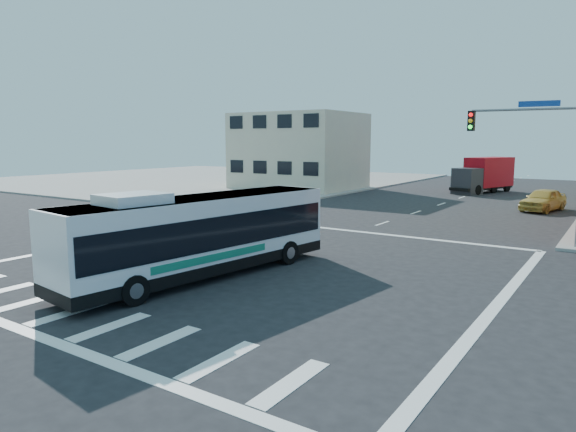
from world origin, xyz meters
The scene contains 7 objects.
ground centered at (0.00, 0.00, 0.00)m, with size 120.00×120.00×0.00m, color black.
sidewalk_nw centered at (-35.00, 35.00, 0.07)m, with size 50.00×50.00×0.15m, color #99958E.
building_west centered at (-17.02, 29.98, 4.01)m, with size 12.06×10.06×8.00m.
signal_mast_ne centered at (9.08, 10.62, 4.98)m, with size 7.91×1.13×8.07m.
transit_bus centered at (-0.56, -2.63, 1.65)m, with size 3.91×11.64×3.38m.
box_truck centered at (0.50, 36.77, 1.69)m, with size 4.63×8.06×3.49m.
parked_car centered at (7.47, 25.01, 0.83)m, with size 1.96×4.88×1.66m, color gold.
Camera 1 is at (12.66, -16.58, 5.09)m, focal length 32.00 mm.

